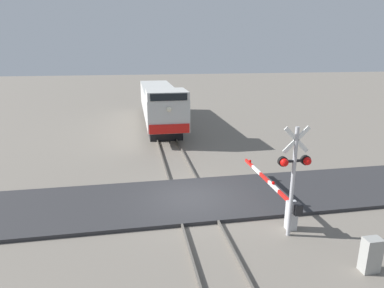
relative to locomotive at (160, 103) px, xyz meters
name	(u,v)px	position (x,y,z in m)	size (l,w,h in m)	color
ground_plane	(190,200)	(0.00, -15.84, -1.99)	(160.00, 160.00, 0.00)	slate
rail_track_left	(175,200)	(-0.72, -15.84, -1.91)	(0.08, 80.00, 0.15)	#59544C
rail_track_right	(206,198)	(0.72, -15.84, -1.91)	(0.08, 80.00, 0.15)	#59544C
road_surface	(190,199)	(0.00, -15.84, -1.91)	(36.00, 4.47, 0.15)	#2D2D30
locomotive	(160,103)	(0.00, 0.00, 0.00)	(2.88, 15.99, 3.84)	black
crossing_signal	(294,170)	(3.02, -19.34, 0.56)	(1.18, 0.33, 4.10)	#ADADB2
crossing_gate	(283,202)	(3.32, -18.18, -1.22)	(0.36, 5.74, 1.23)	silver
utility_cabinet	(371,255)	(4.54, -21.65, -1.43)	(0.53, 0.37, 1.12)	#999993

